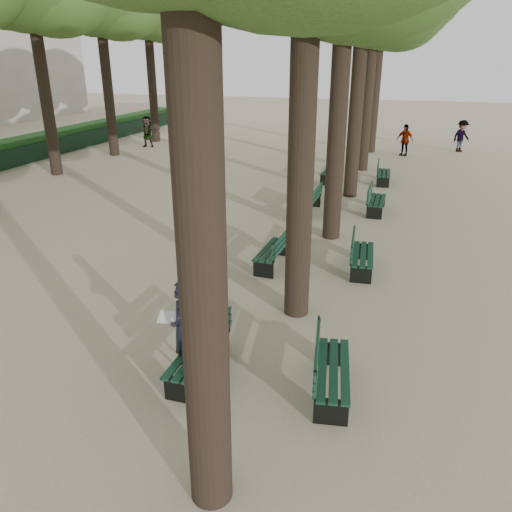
# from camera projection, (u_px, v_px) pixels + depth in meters

# --- Properties ---
(ground) EXTENTS (120.00, 120.00, 0.00)m
(ground) POSITION_uv_depth(u_px,v_px,m) (172.00, 381.00, 8.46)
(ground) COLOR tan
(ground) RESTS_ON ground
(tree_central_5) EXTENTS (6.00, 6.00, 9.95)m
(tree_central_5) POSITION_uv_depth(u_px,v_px,m) (383.00, 3.00, 25.67)
(tree_central_5) COLOR #33261C
(tree_central_5) RESTS_ON ground
(tree_far_5) EXTENTS (6.00, 6.00, 10.45)m
(tree_far_5) POSITION_uv_depth(u_px,v_px,m) (146.00, 0.00, 29.03)
(tree_far_5) COLOR #33261C
(tree_far_5) RESTS_ON ground
(bench_left_0) EXTENTS (0.59, 1.81, 0.92)m
(bench_left_0) POSITION_uv_depth(u_px,v_px,m) (199.00, 360.00, 8.55)
(bench_left_0) COLOR black
(bench_left_0) RESTS_ON ground
(bench_left_1) EXTENTS (0.65, 1.82, 0.92)m
(bench_left_1) POSITION_uv_depth(u_px,v_px,m) (273.00, 256.00, 13.00)
(bench_left_1) COLOR black
(bench_left_1) RESTS_ON ground
(bench_left_2) EXTENTS (0.62, 1.81, 0.92)m
(bench_left_2) POSITION_uv_depth(u_px,v_px,m) (309.00, 205.00, 17.43)
(bench_left_2) COLOR black
(bench_left_2) RESTS_ON ground
(bench_left_3) EXTENTS (0.66, 1.83, 0.92)m
(bench_left_3) POSITION_uv_depth(u_px,v_px,m) (330.00, 175.00, 21.78)
(bench_left_3) COLOR black
(bench_left_3) RESTS_ON ground
(bench_right_0) EXTENTS (0.81, 1.86, 0.92)m
(bench_right_0) POSITION_uv_depth(u_px,v_px,m) (332.00, 378.00, 8.09)
(bench_right_0) COLOR black
(bench_right_0) RESTS_ON ground
(bench_right_1) EXTENTS (0.69, 1.83, 0.92)m
(bench_right_1) POSITION_uv_depth(u_px,v_px,m) (362.00, 261.00, 12.71)
(bench_right_1) COLOR black
(bench_right_1) RESTS_ON ground
(bench_right_2) EXTENTS (0.59, 1.81, 0.92)m
(bench_right_2) POSITION_uv_depth(u_px,v_px,m) (376.00, 205.00, 17.44)
(bench_right_2) COLOR black
(bench_right_2) RESTS_ON ground
(bench_right_3) EXTENTS (0.63, 1.82, 0.92)m
(bench_right_3) POSITION_uv_depth(u_px,v_px,m) (383.00, 177.00, 21.44)
(bench_right_3) COLOR black
(bench_right_3) RESTS_ON ground
(man_with_map) EXTENTS (0.67, 0.75, 1.74)m
(man_with_map) POSITION_uv_depth(u_px,v_px,m) (183.00, 329.00, 8.38)
(man_with_map) COLOR black
(man_with_map) RESTS_ON ground
(pedestrian_e) EXTENTS (1.70, 0.67, 1.80)m
(pedestrian_e) POSITION_uv_depth(u_px,v_px,m) (147.00, 132.00, 29.81)
(pedestrian_e) COLOR #262628
(pedestrian_e) RESTS_ON ground
(pedestrian_c) EXTENTS (1.03, 0.77, 1.69)m
(pedestrian_c) POSITION_uv_depth(u_px,v_px,m) (405.00, 140.00, 27.18)
(pedestrian_c) COLOR #262628
(pedestrian_c) RESTS_ON ground
(pedestrian_b) EXTENTS (1.09, 1.02, 1.76)m
(pedestrian_b) POSITION_uv_depth(u_px,v_px,m) (462.00, 136.00, 28.27)
(pedestrian_b) COLOR #262628
(pedestrian_b) RESTS_ON ground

